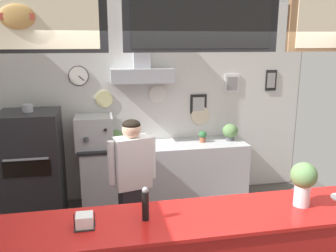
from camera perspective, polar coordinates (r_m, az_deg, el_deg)
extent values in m
cube|color=#9E9E99|center=(5.48, -2.32, 4.01)|extent=(4.85, 0.12, 3.03)
cube|color=silver|center=(5.41, -2.22, 3.90)|extent=(4.81, 0.01, 2.99)
cylinder|color=black|center=(5.29, -14.29, 7.89)|extent=(0.29, 0.02, 0.29)
cylinder|color=white|center=(5.28, -14.29, 7.88)|extent=(0.27, 0.01, 0.27)
cube|color=black|center=(5.27, -13.87, 7.53)|extent=(0.08, 0.01, 0.08)
cylinder|color=beige|center=(5.32, -10.29, 4.30)|extent=(0.25, 0.02, 0.25)
cylinder|color=white|center=(5.38, -1.75, 5.15)|extent=(0.26, 0.02, 0.26)
cylinder|color=beige|center=(5.60, 5.25, 1.72)|extent=(0.30, 0.02, 0.30)
cube|color=black|center=(5.55, 4.96, 3.58)|extent=(0.26, 0.02, 0.30)
cube|color=#B0B0B0|center=(5.54, 4.99, 3.57)|extent=(0.19, 0.01, 0.22)
cube|color=white|center=(5.68, 10.32, 6.80)|extent=(0.24, 0.02, 0.29)
cube|color=gray|center=(5.67, 10.36, 6.79)|extent=(0.17, 0.01, 0.21)
cube|color=black|center=(5.95, 16.34, 7.12)|extent=(0.18, 0.02, 0.33)
cube|color=#949494|center=(5.94, 16.39, 7.11)|extent=(0.13, 0.01, 0.24)
cube|color=#A3A5AD|center=(5.15, -4.20, 8.18)|extent=(0.90, 0.37, 0.20)
cube|color=#A3A5AD|center=(5.19, -4.41, 14.50)|extent=(0.24, 0.24, 0.94)
cube|color=black|center=(2.82, -23.09, 15.69)|extent=(1.25, 0.05, 0.48)
cube|color=beige|center=(2.80, -23.21, 15.72)|extent=(1.13, 0.01, 0.42)
ellipsoid|color=tan|center=(2.78, -23.28, 15.97)|extent=(0.25, 0.04, 0.17)
cube|color=#B74233|center=(2.78, -23.32, 15.98)|extent=(0.24, 0.01, 0.04)
cube|color=black|center=(2.89, 5.62, 16.60)|extent=(1.25, 0.05, 0.48)
cube|color=black|center=(2.86, 5.79, 16.63)|extent=(1.13, 0.01, 0.42)
cube|color=red|center=(2.89, 6.89, -14.30)|extent=(4.22, 0.64, 0.03)
cube|color=#B7BABF|center=(5.39, -0.49, -7.73)|extent=(2.46, 0.64, 0.93)
cube|color=#929499|center=(5.51, -0.48, -10.61)|extent=(2.34, 0.59, 0.02)
cube|color=#232326|center=(5.09, -21.00, -6.36)|extent=(0.76, 0.72, 1.53)
cube|color=black|center=(4.70, -21.87, -6.47)|extent=(0.57, 0.02, 0.20)
cube|color=#A3A5AD|center=(4.64, -22.05, -5.03)|extent=(0.53, 0.02, 0.02)
cylinder|color=#A3A5AD|center=(4.88, -21.81, 2.71)|extent=(0.14, 0.14, 0.10)
cube|color=#232328|center=(4.21, -5.58, -14.94)|extent=(0.33, 0.26, 0.83)
cube|color=white|center=(3.93, -5.81, -5.89)|extent=(0.43, 0.31, 0.58)
cylinder|color=white|center=(3.99, -2.61, -5.06)|extent=(0.08, 0.08, 0.49)
cylinder|color=white|center=(3.85, -9.16, -5.93)|extent=(0.08, 0.08, 0.49)
sphere|color=#D8AD8E|center=(3.82, -5.95, -0.48)|extent=(0.21, 0.21, 0.21)
ellipsoid|color=black|center=(3.81, -5.97, 0.21)|extent=(0.20, 0.20, 0.12)
cube|color=#B7BABF|center=(5.08, -11.87, -1.06)|extent=(0.52, 0.46, 0.48)
cylinder|color=#4C4C51|center=(4.84, -13.12, -2.15)|extent=(0.06, 0.06, 0.06)
cube|color=black|center=(4.88, -11.78, -4.33)|extent=(0.47, 0.10, 0.04)
sphere|color=black|center=(4.81, -10.10, -0.61)|extent=(0.04, 0.04, 0.04)
cylinder|color=beige|center=(5.14, -8.43, -2.97)|extent=(0.12, 0.12, 0.09)
ellipsoid|color=#5B844C|center=(5.11, -8.48, -1.69)|extent=(0.21, 0.21, 0.19)
cylinder|color=#9E563D|center=(5.38, 5.62, -2.21)|extent=(0.09, 0.09, 0.08)
ellipsoid|color=#2D6638|center=(5.36, 5.64, -1.38)|extent=(0.12, 0.12, 0.11)
cylinder|color=#4C4C51|center=(5.53, 10.00, -1.95)|extent=(0.13, 0.13, 0.07)
ellipsoid|color=#5B844C|center=(5.50, 10.05, -0.76)|extent=(0.24, 0.24, 0.21)
cylinder|color=black|center=(2.75, -3.68, -12.83)|extent=(0.05, 0.05, 0.22)
sphere|color=gray|center=(2.69, -3.72, -10.33)|extent=(0.05, 0.05, 0.05)
cylinder|color=silver|center=(3.17, 20.87, -10.35)|extent=(0.13, 0.13, 0.19)
cylinder|color=gray|center=(3.19, 20.78, -11.36)|extent=(0.12, 0.12, 0.06)
ellipsoid|color=#5B844C|center=(3.10, 21.14, -7.46)|extent=(0.22, 0.22, 0.22)
cube|color=#262628|center=(2.76, -13.32, -15.52)|extent=(0.15, 0.15, 0.01)
cylinder|color=#262628|center=(2.74, -14.95, -14.61)|extent=(0.01, 0.01, 0.11)
cylinder|color=#262628|center=(2.74, -11.81, -14.51)|extent=(0.01, 0.01, 0.11)
cube|color=white|center=(2.74, -13.37, -14.67)|extent=(0.12, 0.12, 0.10)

